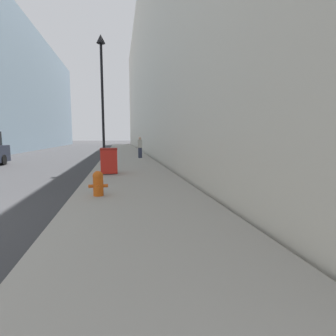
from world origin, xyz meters
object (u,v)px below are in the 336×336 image
at_px(fire_hydrant, 98,183).
at_px(trash_bin, 109,161).
at_px(lamppost, 102,83).
at_px(pedestrian_on_sidewalk, 140,147).

bearing_deg(fire_hydrant, trash_bin, 88.16).
xyz_separation_m(fire_hydrant, lamppost, (-0.27, 7.75, 4.12)).
bearing_deg(trash_bin, lamppost, 96.52).
bearing_deg(pedestrian_on_sidewalk, fire_hydrant, -99.59).
relative_size(trash_bin, lamppost, 0.16).
relative_size(fire_hydrant, trash_bin, 0.61).
distance_m(lamppost, pedestrian_on_sidewalk, 6.27).
height_order(lamppost, pedestrian_on_sidewalk, lamppost).
bearing_deg(lamppost, pedestrian_on_sidewalk, 62.53).
bearing_deg(lamppost, fire_hydrant, -88.02).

